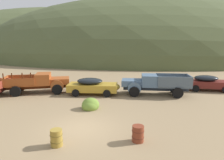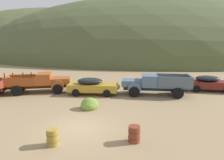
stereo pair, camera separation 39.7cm
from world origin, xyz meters
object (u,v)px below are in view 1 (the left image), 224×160
Objects in this scene: truck_oxide_orange at (42,82)px; car_mustard at (94,86)px; oil_drum_spare at (56,138)px; car_oxblood at (210,83)px; truck_chalk_blue at (151,84)px; oil_drum_foreground at (138,134)px.

car_mustard is (5.14, -0.83, -0.19)m from truck_oxide_orange.
truck_oxide_orange reaches higher than oil_drum_spare.
car_oxblood is at bearing -9.52° from truck_oxide_orange.
truck_oxide_orange is 11.14m from oil_drum_spare.
car_oxblood is 5.98× the size of oil_drum_spare.
truck_chalk_blue reaches higher than car_oxblood.
car_mustard is 6.05× the size of oil_drum_spare.
oil_drum_spare is (-12.79, -10.89, -0.40)m from car_oxblood.
car_mustard reaches higher than oil_drum_spare.
oil_drum_spare is (-6.44, -9.41, -0.60)m from truck_chalk_blue.
car_oxblood is 13.74m from oil_drum_foreground.
truck_oxide_orange is 16.84m from car_oxblood.
car_oxblood is at bearing -159.71° from truck_chalk_blue.
car_oxblood is at bearing 11.32° from car_mustard.
oil_drum_spare is (-1.09, -9.54, -0.40)m from car_mustard.
truck_oxide_orange is at bearing 1.97° from truck_chalk_blue.
truck_oxide_orange is at bearing -167.17° from car_oxblood.
car_oxblood reaches higher than oil_drum_spare.
oil_drum_spare is at bearing -174.71° from oil_drum_foreground.
oil_drum_spare is (4.04, -10.37, -0.59)m from truck_oxide_orange.
car_oxblood is (16.83, 0.52, -0.19)m from truck_oxide_orange.
oil_drum_foreground is (2.88, -9.17, -0.40)m from car_mustard.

